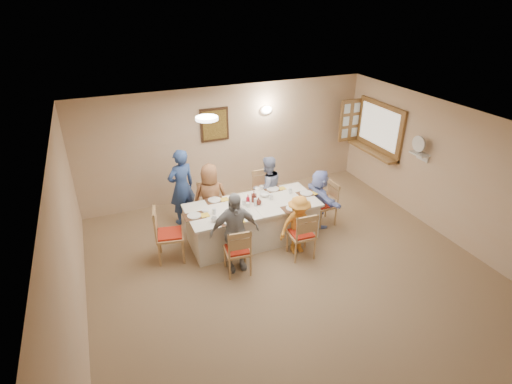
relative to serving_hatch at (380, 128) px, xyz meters
name	(u,v)px	position (x,y,z in m)	size (l,w,h in m)	color
ground	(300,283)	(-3.21, -2.40, -1.50)	(7.00, 7.00, 0.00)	#9C7651
room_walls	(305,202)	(-3.21, -2.40, 0.01)	(7.00, 7.00, 7.00)	beige
wall_picture	(215,125)	(-3.51, 1.06, 0.20)	(0.62, 0.05, 0.72)	#3E2816
wall_sconce	(267,110)	(-2.31, 1.04, 0.40)	(0.26, 0.09, 0.18)	white
ceiling_light	(207,118)	(-4.21, -0.90, 0.97)	(0.36, 0.36, 0.05)	white
serving_hatch	(380,128)	(0.00, 0.00, 0.00)	(0.06, 1.50, 1.15)	olive
hatch_sill	(372,151)	(-0.12, 0.00, -0.53)	(0.30, 1.50, 0.05)	olive
shutter_door	(350,120)	(-0.26, 0.76, 0.00)	(0.55, 0.04, 1.00)	olive
fan_shelf	(419,154)	(-0.08, -1.35, -0.10)	(0.22, 0.36, 0.03)	white
desk_fan	(420,147)	(-0.11, -1.35, 0.05)	(0.30, 0.30, 0.28)	#A5A5A8
dining_table	(253,222)	(-3.44, -0.92, -1.12)	(2.44, 1.03, 0.76)	silver
chair_back_left	(210,205)	(-4.04, -0.12, -1.05)	(0.44, 0.44, 0.91)	tan
chair_back_right	(265,194)	(-2.84, -0.12, -1.03)	(0.45, 0.45, 0.95)	tan
chair_front_left	(237,249)	(-4.04, -1.72, -1.05)	(0.43, 0.43, 0.90)	tan
chair_front_right	(301,233)	(-2.84, -1.72, -1.04)	(0.44, 0.44, 0.93)	tan
chair_left_end	(170,234)	(-4.99, -0.92, -0.99)	(0.49, 0.49, 1.02)	tan
chair_right_end	(324,204)	(-1.89, -0.92, -1.05)	(0.43, 0.43, 0.89)	tan
diner_back_left	(211,198)	(-4.04, -0.24, -0.81)	(0.75, 0.57, 1.38)	brown
diner_back_right	(267,188)	(-2.84, -0.24, -0.83)	(0.73, 0.61, 1.35)	#8993B6
diner_front_left	(234,232)	(-4.04, -1.60, -0.78)	(0.86, 0.41, 1.43)	#989799
diner_front_right	(298,225)	(-2.84, -1.60, -0.94)	(0.73, 0.42, 1.13)	orange
diner_right_end	(319,198)	(-2.02, -0.92, -0.90)	(0.36, 1.11, 1.20)	#A0B4FD
caregiver	(182,187)	(-4.49, 0.23, -0.71)	(0.66, 0.53, 1.58)	#2F4C8F
placemat_fl	(229,222)	(-4.04, -1.34, -0.74)	(0.32, 0.24, 0.01)	#472B19
plate_fl	(229,222)	(-4.04, -1.34, -0.73)	(0.23, 0.23, 0.01)	white
napkin_fl	(240,221)	(-3.86, -1.39, -0.73)	(0.15, 0.15, 0.01)	yellow
placemat_fr	(292,209)	(-2.84, -1.34, -0.74)	(0.37, 0.27, 0.01)	#472B19
plate_fr	(292,208)	(-2.84, -1.34, -0.73)	(0.23, 0.23, 0.01)	white
napkin_fr	(302,208)	(-2.66, -1.39, -0.73)	(0.14, 0.14, 0.01)	yellow
placemat_bl	(214,200)	(-4.04, -0.50, -0.74)	(0.33, 0.25, 0.01)	#472B19
plate_bl	(214,200)	(-4.04, -0.50, -0.73)	(0.24, 0.24, 0.01)	white
napkin_bl	(224,199)	(-3.86, -0.55, -0.73)	(0.15, 0.15, 0.01)	yellow
placemat_br	(273,189)	(-2.84, -0.50, -0.74)	(0.34, 0.25, 0.01)	#472B19
plate_br	(273,189)	(-2.84, -0.50, -0.73)	(0.24, 0.24, 0.02)	white
napkin_br	(282,188)	(-2.66, -0.55, -0.73)	(0.13, 0.13, 0.01)	yellow
placemat_le	(194,216)	(-4.54, -0.92, -0.74)	(0.37, 0.27, 0.01)	#472B19
plate_le	(194,216)	(-4.54, -0.92, -0.73)	(0.24, 0.24, 0.02)	white
napkin_le	(205,215)	(-4.36, -0.97, -0.73)	(0.15, 0.15, 0.01)	yellow
placemat_re	(306,194)	(-2.32, -0.92, -0.74)	(0.35, 0.26, 0.01)	#472B19
plate_re	(306,193)	(-2.32, -0.92, -0.73)	(0.24, 0.24, 0.02)	white
napkin_re	(316,193)	(-2.14, -0.97, -0.73)	(0.14, 0.14, 0.01)	yellow
teacup_a	(214,219)	(-4.27, -1.22, -0.70)	(0.14, 0.14, 0.08)	white
teacup_b	(262,188)	(-3.06, -0.44, -0.70)	(0.11, 0.11, 0.08)	white
bowl_a	(244,211)	(-3.69, -1.14, -0.72)	(0.23, 0.23, 0.05)	white
bowl_b	(264,195)	(-3.11, -0.70, -0.71)	(0.25, 0.25, 0.06)	white
condiment_ketchup	(248,200)	(-3.53, -0.90, -0.63)	(0.08, 0.08, 0.21)	maroon
condiment_brown	(254,196)	(-3.38, -0.82, -0.63)	(0.12, 0.12, 0.21)	#531E16
condiment_malt	(259,201)	(-3.34, -0.96, -0.67)	(0.12, 0.12, 0.14)	#531E16
drinking_glass	(244,202)	(-3.59, -0.87, -0.68)	(0.06, 0.06, 0.09)	silver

